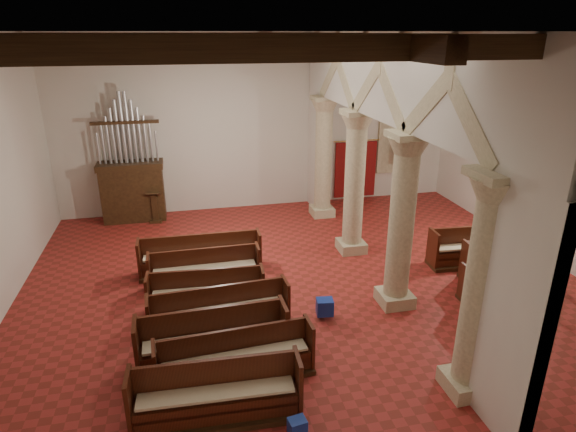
# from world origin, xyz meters

# --- Properties ---
(floor) EXTENTS (14.00, 14.00, 0.00)m
(floor) POSITION_xyz_m (0.00, 0.00, 0.00)
(floor) COLOR maroon
(floor) RESTS_ON ground
(ceiling) EXTENTS (14.00, 14.00, 0.00)m
(ceiling) POSITION_xyz_m (0.00, 0.00, 6.00)
(ceiling) COLOR black
(ceiling) RESTS_ON wall_back
(wall_back) EXTENTS (14.00, 0.02, 6.00)m
(wall_back) POSITION_xyz_m (0.00, 6.00, 3.00)
(wall_back) COLOR beige
(wall_back) RESTS_ON floor
(wall_front) EXTENTS (14.00, 0.02, 6.00)m
(wall_front) POSITION_xyz_m (0.00, -6.00, 3.00)
(wall_front) COLOR beige
(wall_front) RESTS_ON floor
(wall_right) EXTENTS (0.02, 12.00, 6.00)m
(wall_right) POSITION_xyz_m (7.00, 0.00, 3.00)
(wall_right) COLOR beige
(wall_right) RESTS_ON floor
(ceiling_beams) EXTENTS (13.80, 11.80, 0.30)m
(ceiling_beams) POSITION_xyz_m (0.00, 0.00, 5.82)
(ceiling_beams) COLOR #3E2813
(ceiling_beams) RESTS_ON wall_back
(arcade) EXTENTS (0.90, 11.90, 6.00)m
(arcade) POSITION_xyz_m (1.80, 0.00, 3.56)
(arcade) COLOR beige
(arcade) RESTS_ON floor
(window_right_b) EXTENTS (0.03, 1.00, 2.20)m
(window_right_b) POSITION_xyz_m (6.98, 2.50, 2.20)
(window_right_b) COLOR #2D6653
(window_right_b) RESTS_ON wall_right
(window_back) EXTENTS (1.00, 0.03, 2.20)m
(window_back) POSITION_xyz_m (5.00, 5.98, 2.20)
(window_back) COLOR #2D6653
(window_back) RESTS_ON wall_back
(pipe_organ) EXTENTS (2.10, 0.85, 4.40)m
(pipe_organ) POSITION_xyz_m (-4.50, 5.50, 1.37)
(pipe_organ) COLOR #3E2813
(pipe_organ) RESTS_ON floor
(lectern) EXTENTS (0.49, 0.50, 1.10)m
(lectern) POSITION_xyz_m (-3.82, 5.11, 0.45)
(lectern) COLOR #3A2912
(lectern) RESTS_ON floor
(dossal_curtain) EXTENTS (1.80, 0.07, 2.17)m
(dossal_curtain) POSITION_xyz_m (3.50, 5.92, 1.17)
(dossal_curtain) COLOR maroon
(dossal_curtain) RESTS_ON floor
(processional_banner) EXTENTS (0.56, 0.71, 2.46)m
(processional_banner) POSITION_xyz_m (5.14, 5.37, 0.81)
(processional_banner) COLOR #3E2813
(processional_banner) RESTS_ON floor
(hymnal_box_a) EXTENTS (0.30, 0.26, 0.27)m
(hymnal_box_a) POSITION_xyz_m (-1.39, -4.91, 0.24)
(hymnal_box_a) COLOR navy
(hymnal_box_a) RESTS_ON floor
(hymnal_box_b) EXTENTS (0.40, 0.34, 0.37)m
(hymnal_box_b) POSITION_xyz_m (0.02, -1.72, 0.28)
(hymnal_box_b) COLOR navy
(hymnal_box_b) RESTS_ON floor
(hymnal_box_c) EXTENTS (0.44, 0.39, 0.37)m
(hymnal_box_c) POSITION_xyz_m (-1.55, -0.75, 0.28)
(hymnal_box_c) COLOR navy
(hymnal_box_c) RESTS_ON floor
(tube_heater_a) EXTENTS (0.92, 0.36, 0.09)m
(tube_heater_a) POSITION_xyz_m (-2.92, -3.87, 0.16)
(tube_heater_a) COLOR silver
(tube_heater_a) RESTS_ON floor
(tube_heater_b) EXTENTS (0.95, 0.41, 0.10)m
(tube_heater_b) POSITION_xyz_m (-2.18, -3.85, 0.16)
(tube_heater_b) COLOR silver
(tube_heater_b) RESTS_ON floor
(nave_pew_0) EXTENTS (2.79, 0.83, 1.05)m
(nave_pew_0) POSITION_xyz_m (-2.57, -4.21, 0.35)
(nave_pew_0) COLOR #3E2813
(nave_pew_0) RESTS_ON floor
(nave_pew_1) EXTENTS (2.91, 0.83, 0.97)m
(nave_pew_1) POSITION_xyz_m (-2.15, -3.31, 0.32)
(nave_pew_1) COLOR #3E2813
(nave_pew_1) RESTS_ON floor
(nave_pew_2) EXTENTS (2.84, 0.83, 1.13)m
(nave_pew_2) POSITION_xyz_m (-2.51, -2.79, 0.38)
(nave_pew_2) COLOR #3E2813
(nave_pew_2) RESTS_ON floor
(nave_pew_3) EXTENTS (3.01, 0.85, 0.99)m
(nave_pew_3) POSITION_xyz_m (-2.29, -1.69, 0.32)
(nave_pew_3) COLOR #3E2813
(nave_pew_3) RESTS_ON floor
(nave_pew_4) EXTENTS (2.67, 0.82, 0.97)m
(nave_pew_4) POSITION_xyz_m (-2.51, -0.82, 0.32)
(nave_pew_4) COLOR #3E2813
(nave_pew_4) RESTS_ON floor
(nave_pew_5) EXTENTS (2.76, 0.65, 0.95)m
(nave_pew_5) POSITION_xyz_m (-2.48, 0.36, 0.31)
(nave_pew_5) COLOR #3E2813
(nave_pew_5) RESTS_ON floor
(nave_pew_6) EXTENTS (3.19, 0.72, 1.02)m
(nave_pew_6) POSITION_xyz_m (-2.54, 1.12, 0.33)
(nave_pew_6) COLOR #3E2813
(nave_pew_6) RESTS_ON floor
(aisle_pew_0) EXTENTS (1.87, 0.63, 0.95)m
(aisle_pew_0) POSITION_xyz_m (4.30, -1.85, 0.32)
(aisle_pew_0) COLOR #3E2813
(aisle_pew_0) RESTS_ON floor
(aisle_pew_1) EXTENTS (1.96, 0.85, 1.08)m
(aisle_pew_1) POSITION_xyz_m (4.90, -1.02, 0.37)
(aisle_pew_1) COLOR #3E2813
(aisle_pew_1) RESTS_ON floor
(aisle_pew_2) EXTENTS (2.01, 0.82, 1.06)m
(aisle_pew_2) POSITION_xyz_m (4.51, -0.04, 0.36)
(aisle_pew_2) COLOR #3E2813
(aisle_pew_2) RESTS_ON floor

